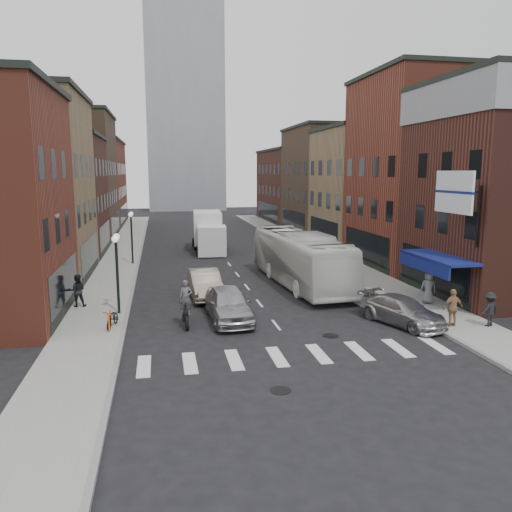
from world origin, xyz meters
The scene contains 31 objects.
ground centered at (0.00, 0.00, 0.00)m, with size 160.00×160.00×0.00m, color black.
sidewalk_left centered at (-8.50, 22.00, 0.07)m, with size 3.00×74.00×0.15m, color gray.
sidewalk_right centered at (8.50, 22.00, 0.07)m, with size 3.00×74.00×0.15m, color gray.
curb_left centered at (-7.00, 22.00, 0.00)m, with size 0.20×74.00×0.16m, color gray.
curb_right centered at (7.00, 22.00, 0.00)m, with size 0.20×74.00×0.16m, color gray.
crosswalk_stripes centered at (0.00, -3.00, 0.00)m, with size 12.00×2.20×0.01m, color silver.
bldg_left_mid_a centered at (-14.99, 14.00, 6.15)m, with size 10.30×10.20×12.30m.
bldg_left_mid_b centered at (-14.99, 24.00, 5.15)m, with size 10.30×10.20×10.30m.
bldg_left_far_a centered at (-14.99, 35.00, 6.65)m, with size 10.30×12.20×13.30m.
bldg_left_far_b centered at (-14.99, 49.00, 5.65)m, with size 10.30×16.20×11.30m.
bldg_right_mid_a centered at (15.00, 14.00, 7.15)m, with size 10.30×10.20×14.30m.
bldg_right_mid_b centered at (14.99, 24.00, 5.65)m, with size 10.30×10.20×11.30m.
bldg_right_far_a centered at (14.99, 35.00, 6.15)m, with size 10.30×12.20×12.30m.
bldg_right_far_b centered at (14.99, 49.00, 5.15)m, with size 10.30×16.20×10.30m.
awning_blue centered at (8.93, 2.50, 2.63)m, with size 1.80×5.00×0.78m.
billboard_sign centered at (8.59, 0.50, 6.13)m, with size 1.52×3.00×3.70m.
distant_tower centered at (0.00, 78.00, 25.00)m, with size 14.00×14.00×50.00m, color #9399A0.
streetlamp_near centered at (-7.40, 4.00, 2.91)m, with size 0.32×1.22×4.11m.
streetlamp_far centered at (-7.40, 18.00, 2.91)m, with size 0.32×1.22×4.11m.
bike_rack centered at (-7.60, 1.30, 0.55)m, with size 0.08×0.68×0.80m.
box_truck centered at (-0.94, 23.82, 1.74)m, with size 2.82×8.23×3.52m.
motorcycle_rider centered at (-4.17, 1.71, 1.03)m, with size 0.64×2.15×2.19m.
transit_bus centered at (3.45, 9.04, 1.70)m, with size 2.86×12.24×3.41m, color silver.
sedan_left_near centered at (-2.10, 2.18, 0.83)m, with size 1.95×4.85×1.65m, color #AAAAAF.
sedan_left_far centered at (-2.81, 6.95, 0.78)m, with size 1.66×4.75×1.56m, color #B9AE96.
curb_car centered at (5.88, 0.00, 0.65)m, with size 1.83×4.51×1.31m, color #AFB0B4.
parked_bicycle centered at (-7.50, 1.65, 0.57)m, with size 0.55×1.58×0.83m, color black.
ped_left_solo centered at (-9.60, 5.66, 1.01)m, with size 0.84×0.48×1.72m, color black.
ped_right_a centered at (9.45, -1.44, 0.94)m, with size 1.02×0.51×1.58m, color black.
ped_right_b centered at (7.77, -1.16, 1.03)m, with size 1.03×0.51×1.75m, color #9A704E.
ped_right_c centered at (8.80, 2.76, 1.02)m, with size 0.85×0.55×1.74m, color slate.
Camera 1 is at (-5.25, -21.08, 7.15)m, focal length 35.00 mm.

